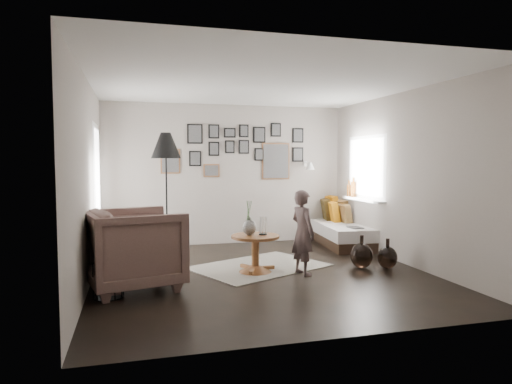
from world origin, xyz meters
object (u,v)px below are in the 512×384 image
object	(u,v)px
floor_lamp	(166,150)
magazine_basket	(108,280)
vase	(249,225)
daybed	(340,230)
pedestal_table	(255,255)
demijohn_small	(387,257)
demijohn_large	(362,256)
armchair	(135,249)
child	(303,233)

from	to	relation	value
floor_lamp	magazine_basket	bearing A→B (deg)	-112.87
vase	daybed	size ratio (longest dim) A/B	0.26
pedestal_table	vase	size ratio (longest dim) A/B	1.40
magazine_basket	demijohn_small	size ratio (longest dim) A/B	0.93
daybed	demijohn_large	bearing A→B (deg)	-100.27
pedestal_table	floor_lamp	distance (m)	2.22
magazine_basket	demijohn_large	distance (m)	3.52
floor_lamp	demijohn_large	xyz separation A→B (m)	(2.68, -1.37, -1.54)
daybed	armchair	xyz separation A→B (m)	(-3.70, -2.03, 0.22)
vase	armchair	distance (m)	1.61
pedestal_table	demijohn_large	size ratio (longest dim) A/B	1.38
daybed	pedestal_table	bearing A→B (deg)	-135.74
pedestal_table	demijohn_small	distance (m)	1.93
vase	floor_lamp	distance (m)	1.90
magazine_basket	child	size ratio (longest dim) A/B	0.35
demijohn_large	floor_lamp	bearing A→B (deg)	152.85
vase	demijohn_small	xyz separation A→B (m)	(1.98, -0.30, -0.51)
demijohn_large	magazine_basket	bearing A→B (deg)	-171.54
vase	demijohn_large	xyz separation A→B (m)	(1.63, -0.18, -0.49)
armchair	magazine_basket	size ratio (longest dim) A/B	2.64
floor_lamp	demijohn_small	distance (m)	3.72
vase	demijohn_large	size ratio (longest dim) A/B	0.99
magazine_basket	demijohn_large	size ratio (longest dim) A/B	0.85
daybed	floor_lamp	world-z (taller)	floor_lamp
pedestal_table	demijohn_large	distance (m)	1.56
floor_lamp	daybed	bearing A→B (deg)	7.80
pedestal_table	floor_lamp	xyz separation A→B (m)	(-1.13, 1.21, 1.48)
magazine_basket	child	distance (m)	2.58
daybed	demijohn_large	size ratio (longest dim) A/B	3.84
vase	floor_lamp	xyz separation A→B (m)	(-1.05, 1.19, 1.05)
pedestal_table	demijohn_small	bearing A→B (deg)	-8.44
daybed	child	world-z (taller)	child
vase	floor_lamp	size ratio (longest dim) A/B	0.24
vase	armchair	xyz separation A→B (m)	(-1.55, -0.40, -0.18)
pedestal_table	magazine_basket	xyz separation A→B (m)	(-1.92, -0.68, -0.04)
daybed	magazine_basket	size ratio (longest dim) A/B	4.54
floor_lamp	demijohn_small	bearing A→B (deg)	-26.25
magazine_basket	demijohn_small	bearing A→B (deg)	5.92
vase	demijohn_small	distance (m)	2.07
armchair	child	world-z (taller)	child
pedestal_table	floor_lamp	bearing A→B (deg)	132.88
armchair	vase	bearing A→B (deg)	-89.10
vase	child	distance (m)	0.75
demijohn_large	demijohn_small	bearing A→B (deg)	-18.92
demijohn_small	pedestal_table	bearing A→B (deg)	171.56
child	pedestal_table	bearing A→B (deg)	48.89
child	daybed	bearing A→B (deg)	-54.14
floor_lamp	magazine_basket	size ratio (longest dim) A/B	4.86
demijohn_large	child	distance (m)	1.04
pedestal_table	armchair	xyz separation A→B (m)	(-1.63, -0.38, 0.25)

